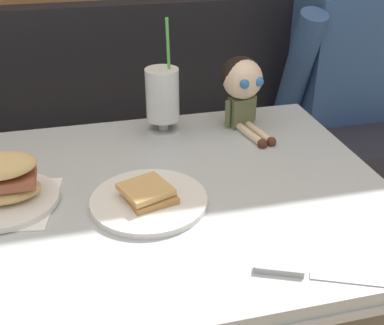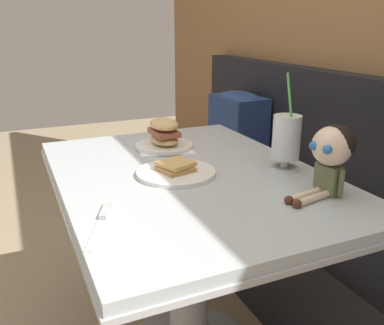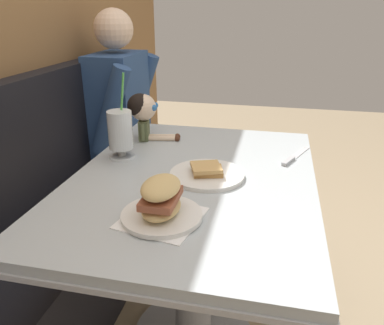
% 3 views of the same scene
% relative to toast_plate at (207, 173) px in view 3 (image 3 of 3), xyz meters
% --- Properties ---
extents(booth_bench, '(2.60, 0.48, 1.00)m').
position_rel_toast_plate_xyz_m(booth_bench, '(-0.00, 0.67, -0.42)').
color(booth_bench, black).
rests_on(booth_bench, ground).
extents(diner_table, '(1.11, 0.81, 0.74)m').
position_rel_toast_plate_xyz_m(diner_table, '(-0.00, 0.05, -0.21)').
color(diner_table, '#B2BCC1').
rests_on(diner_table, ground).
extents(toast_plate, '(0.25, 0.25, 0.04)m').
position_rel_toast_plate_xyz_m(toast_plate, '(0.00, 0.00, 0.00)').
color(toast_plate, white).
rests_on(toast_plate, diner_table).
extents(milkshake_glass, '(0.10, 0.10, 0.32)m').
position_rel_toast_plate_xyz_m(milkshake_glass, '(0.10, 0.34, 0.09)').
color(milkshake_glass, silver).
rests_on(milkshake_glass, diner_table).
extents(sandwich_plate, '(0.23, 0.23, 0.12)m').
position_rel_toast_plate_xyz_m(sandwich_plate, '(-0.29, 0.07, 0.03)').
color(sandwich_plate, white).
rests_on(sandwich_plate, diner_table).
extents(butter_knife, '(0.22, 0.11, 0.01)m').
position_rel_toast_plate_xyz_m(butter_knife, '(0.22, -0.28, -0.01)').
color(butter_knife, silver).
rests_on(butter_knife, diner_table).
extents(seated_doll, '(0.13, 0.23, 0.20)m').
position_rel_toast_plate_xyz_m(seated_doll, '(0.32, 0.33, 0.12)').
color(seated_doll, '#5B6642').
rests_on(seated_doll, diner_table).
extents(diner_patron, '(0.55, 0.48, 0.81)m').
position_rel_toast_plate_xyz_m(diner_patron, '(0.85, 0.63, -0.01)').
color(diner_patron, '#2D4C7F').
rests_on(diner_patron, booth_bench).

